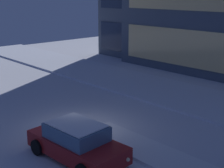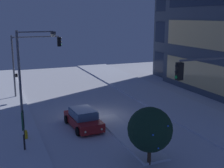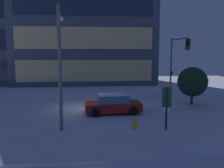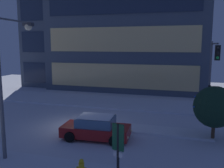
{
  "view_description": "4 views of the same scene",
  "coord_description": "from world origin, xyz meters",
  "px_view_note": "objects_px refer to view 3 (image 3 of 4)",
  "views": [
    {
      "loc": [
        12.05,
        -9.05,
        6.48
      ],
      "look_at": [
        0.87,
        1.3,
        2.22
      ],
      "focal_mm": 52.85,
      "sensor_mm": 36.0,
      "label": 1
    },
    {
      "loc": [
        23.42,
        -7.98,
        8.43
      ],
      "look_at": [
        0.57,
        1.17,
        2.85
      ],
      "focal_mm": 47.74,
      "sensor_mm": 36.0,
      "label": 2
    },
    {
      "loc": [
        0.5,
        -20.34,
        4.77
      ],
      "look_at": [
        2.42,
        0.37,
        2.0
      ],
      "focal_mm": 39.08,
      "sensor_mm": 36.0,
      "label": 3
    },
    {
      "loc": [
        7.64,
        -16.34,
        5.98
      ],
      "look_at": [
        2.22,
        1.87,
        2.98
      ],
      "focal_mm": 40.27,
      "sensor_mm": 36.0,
      "label": 4
    }
  ],
  "objects_px": {
    "street_lamp_arched": "(60,50)",
    "fire_hydrant": "(135,125)",
    "car_near": "(113,104)",
    "decorated_tree_median": "(192,82)",
    "parking_info_sign": "(167,104)",
    "traffic_light_corner_far_right": "(177,56)"
  },
  "relations": [
    {
      "from": "fire_hydrant",
      "to": "decorated_tree_median",
      "type": "xyz_separation_m",
      "value": [
        6.23,
        6.3,
        1.78
      ]
    },
    {
      "from": "decorated_tree_median",
      "to": "traffic_light_corner_far_right",
      "type": "bearing_deg",
      "value": 88.07
    },
    {
      "from": "street_lamp_arched",
      "to": "parking_info_sign",
      "type": "xyz_separation_m",
      "value": [
        6.27,
        -1.34,
        -3.15
      ]
    },
    {
      "from": "fire_hydrant",
      "to": "parking_info_sign",
      "type": "height_order",
      "value": "parking_info_sign"
    },
    {
      "from": "traffic_light_corner_far_right",
      "to": "parking_info_sign",
      "type": "relative_size",
      "value": 2.31
    },
    {
      "from": "parking_info_sign",
      "to": "decorated_tree_median",
      "type": "height_order",
      "value": "decorated_tree_median"
    },
    {
      "from": "car_near",
      "to": "decorated_tree_median",
      "type": "height_order",
      "value": "decorated_tree_median"
    },
    {
      "from": "car_near",
      "to": "traffic_light_corner_far_right",
      "type": "xyz_separation_m",
      "value": [
        7.3,
        6.21,
        3.59
      ]
    },
    {
      "from": "fire_hydrant",
      "to": "parking_info_sign",
      "type": "relative_size",
      "value": 0.29
    },
    {
      "from": "parking_info_sign",
      "to": "decorated_tree_median",
      "type": "bearing_deg",
      "value": -18.42
    },
    {
      "from": "parking_info_sign",
      "to": "traffic_light_corner_far_right",
      "type": "bearing_deg",
      "value": -7.21
    },
    {
      "from": "car_near",
      "to": "traffic_light_corner_far_right",
      "type": "bearing_deg",
      "value": 36.91
    },
    {
      "from": "fire_hydrant",
      "to": "traffic_light_corner_far_right",
      "type": "bearing_deg",
      "value": 59.06
    },
    {
      "from": "street_lamp_arched",
      "to": "decorated_tree_median",
      "type": "xyz_separation_m",
      "value": [
        10.68,
        5.22,
        -2.71
      ]
    },
    {
      "from": "parking_info_sign",
      "to": "fire_hydrant",
      "type": "bearing_deg",
      "value": 97.21
    },
    {
      "from": "traffic_light_corner_far_right",
      "to": "street_lamp_arched",
      "type": "distance_m",
      "value": 14.46
    },
    {
      "from": "traffic_light_corner_far_right",
      "to": "street_lamp_arched",
      "type": "bearing_deg",
      "value": -48.54
    },
    {
      "from": "street_lamp_arched",
      "to": "fire_hydrant",
      "type": "distance_m",
      "value": 6.41
    },
    {
      "from": "street_lamp_arched",
      "to": "fire_hydrant",
      "type": "xyz_separation_m",
      "value": [
        4.44,
        -1.08,
        -4.49
      ]
    },
    {
      "from": "traffic_light_corner_far_right",
      "to": "fire_hydrant",
      "type": "distance_m",
      "value": 13.02
    },
    {
      "from": "street_lamp_arched",
      "to": "decorated_tree_median",
      "type": "distance_m",
      "value": 12.19
    },
    {
      "from": "car_near",
      "to": "fire_hydrant",
      "type": "height_order",
      "value": "car_near"
    }
  ]
}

